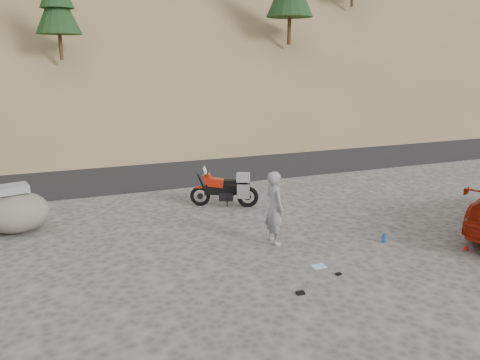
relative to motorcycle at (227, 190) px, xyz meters
name	(u,v)px	position (x,y,z in m)	size (l,w,h in m)	color
ground	(269,243)	(-0.04, -3.06, -0.51)	(140.00, 140.00, 0.00)	#464441
road	(178,166)	(-0.04, 5.94, -0.51)	(120.00, 7.00, 0.05)	black
motorcycle	(227,190)	(0.00, 0.00, 0.00)	(1.89, 1.06, 1.20)	black
man	(274,243)	(0.07, -3.07, -0.51)	(0.63, 0.41, 1.73)	gray
boulder	(16,212)	(-5.62, -0.08, 0.01)	(1.63, 1.40, 1.20)	#58534B
gear_bottle	(384,238)	(2.50, -3.99, -0.40)	(0.08, 0.08, 0.22)	#1B46A7
gear_funnel	(466,246)	(3.95, -5.05, -0.43)	(0.13, 0.13, 0.17)	#AC0D0B
gear_glove_a	(300,293)	(-0.55, -5.52, -0.49)	(0.15, 0.11, 0.04)	black
gear_glove_b	(339,274)	(0.55, -5.09, -0.50)	(0.11, 0.08, 0.04)	black
gear_blue_cloth	(319,266)	(0.38, -4.62, -0.51)	(0.30, 0.22, 0.01)	#93B9E3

